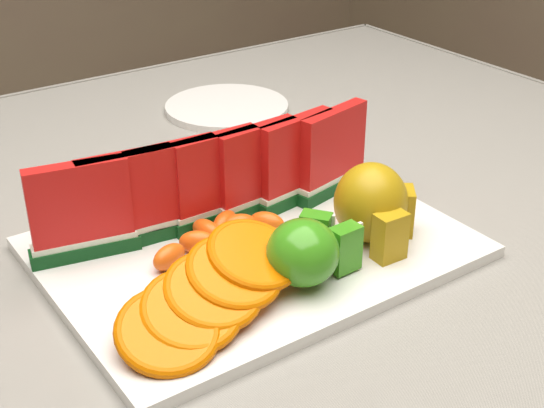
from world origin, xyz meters
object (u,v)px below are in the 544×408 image
(platter, at_px, (253,247))
(side_plate, at_px, (227,107))
(apple_cluster, at_px, (308,250))
(pear_cluster, at_px, (374,205))

(platter, xyz_separation_m, side_plate, (0.19, 0.35, -0.00))
(platter, distance_m, side_plate, 0.40)
(platter, xyz_separation_m, apple_cluster, (0.00, -0.09, 0.04))
(platter, relative_size, apple_cluster, 3.70)
(platter, xyz_separation_m, pear_cluster, (0.10, -0.06, 0.04))
(platter, bearing_deg, side_plate, 61.93)
(pear_cluster, bearing_deg, apple_cluster, -166.79)
(platter, height_order, side_plate, platter)
(side_plate, bearing_deg, pear_cluster, -101.72)
(apple_cluster, bearing_deg, pear_cluster, 13.21)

